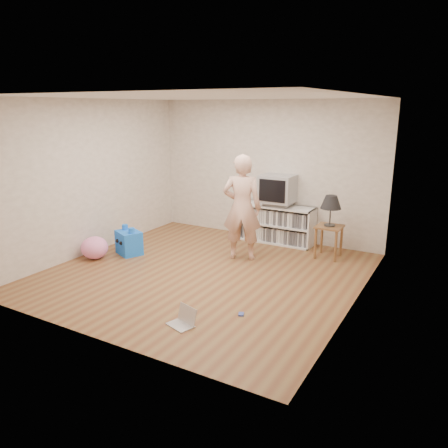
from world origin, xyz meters
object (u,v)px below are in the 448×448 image
side_table (329,234)px  crt_tv (278,189)px  dvd_deck (277,204)px  table_lamp (331,203)px  person (242,208)px  media_unit (277,224)px  plush_blue (129,242)px  laptop (184,320)px  plush_pink (95,248)px

side_table → crt_tv: bearing=161.6°
dvd_deck → table_lamp: 1.18m
dvd_deck → table_lamp: bearing=-18.6°
person → media_unit: bearing=-116.7°
media_unit → plush_blue: 2.73m
laptop → person: bearing=118.6°
media_unit → laptop: 3.57m
media_unit → dvd_deck: size_ratio=3.11×
side_table → plush_pink: size_ratio=1.24×
media_unit → side_table: 1.17m
table_lamp → dvd_deck: bearing=161.4°
side_table → person: size_ratio=0.32×
table_lamp → laptop: size_ratio=1.42×
dvd_deck → person: 1.17m
media_unit → table_lamp: table_lamp is taller
crt_tv → person: bearing=-96.9°
dvd_deck → person: bearing=-96.9°
person → plush_pink: size_ratio=3.94×
crt_tv → plush_blue: crt_tv is taller
laptop → dvd_deck: bearing=112.8°
table_lamp → plush_blue: size_ratio=0.97×
media_unit → crt_tv: (0.00, -0.02, 0.67)m
crt_tv → person: person is taller
side_table → plush_pink: side_table is taller
laptop → plush_pink: (-2.61, 1.16, 0.13)m
person → laptop: size_ratio=4.80×
media_unit → plush_blue: media_unit is taller
side_table → table_lamp: size_ratio=1.07×
media_unit → crt_tv: bearing=-90.0°
table_lamp → plush_blue: 3.48m
media_unit → table_lamp: bearing=-19.3°
dvd_deck → media_unit: bearing=90.0°
plush_pink → plush_blue: bearing=53.7°
table_lamp → plush_blue: bearing=-153.2°
table_lamp → person: person is taller
side_table → plush_pink: 3.93m
side_table → table_lamp: 0.53m
table_lamp → person: (-1.24, -0.78, -0.07)m
side_table → person: (-1.24, -0.78, 0.46)m
plush_blue → plush_pink: bearing=-101.9°
table_lamp → plush_pink: (-3.38, -2.00, -0.75)m
dvd_deck → side_table: 1.20m
media_unit → person: person is taller
plush_blue → plush_pink: (-0.34, -0.46, -0.02)m
plush_pink → media_unit: bearing=46.3°
media_unit → plush_pink: 3.30m
plush_pink → table_lamp: bearing=30.6°
table_lamp → laptop: 3.37m
media_unit → person: (-0.14, -1.17, 0.52)m
plush_blue → person: bearing=47.0°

